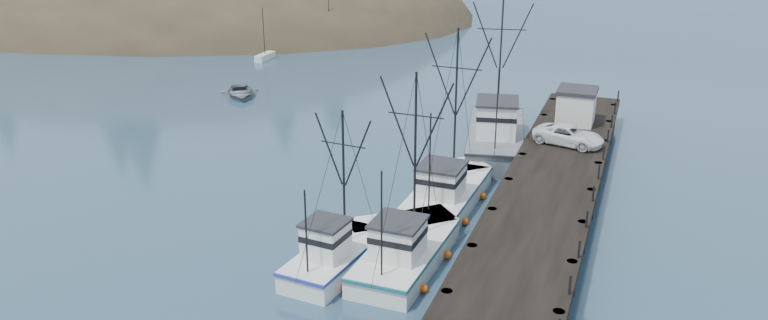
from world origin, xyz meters
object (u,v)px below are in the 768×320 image
trawler_far (448,192)px  motorboat (241,96)px  pier (549,188)px  work_vessel (496,135)px  pickup_truck (569,135)px  pier_shed (576,106)px  trawler_mid (338,253)px  trawler_near (408,250)px

trawler_far → motorboat: size_ratio=2.17×
pier → work_vessel: (-5.69, 10.84, -0.46)m
pier → pickup_truck: bearing=88.8°
pickup_truck → work_vessel: bearing=79.0°
pickup_truck → pier: bearing=-167.3°
pier_shed → trawler_mid: bearing=-111.6°
trawler_far → work_vessel: work_vessel is taller
trawler_far → work_vessel: 11.57m
trawler_near → trawler_mid: 3.87m
work_vessel → pickup_truck: work_vessel is taller
trawler_near → work_vessel: size_ratio=0.77×
trawler_near → trawler_far: size_ratio=0.94×
trawler_far → pickup_truck: size_ratio=2.33×
trawler_near → pickup_truck: trawler_near is taller
trawler_mid → pier: bearing=48.9°
pickup_truck → trawler_far: bearing=157.1°
trawler_near → motorboat: size_ratio=2.04×
pier_shed → trawler_far: bearing=-114.2°
trawler_far → motorboat: (-26.30, 18.29, -0.82)m
pier_shed → motorboat: 33.17m
pickup_truck → motorboat: 34.34m
work_vessel → pier_shed: 6.73m
motorboat → work_vessel: bearing=-47.6°
trawler_near → motorboat: trawler_near is taller
pier → work_vessel: bearing=117.7°
motorboat → trawler_near: bearing=-79.4°
work_vessel → pier_shed: size_ratio=4.50×
trawler_near → pier_shed: (6.35, 23.19, 2.60)m
pier → pier_shed: 13.74m
trawler_near → pier_shed: trawler_near is taller
trawler_far → pickup_truck: (6.60, 8.82, 1.88)m
trawler_far → pier_shed: size_ratio=3.69×
trawler_near → trawler_mid: (-3.49, -1.67, -0.00)m
pier → trawler_mid: trawler_mid is taller
motorboat → pier: bearing=-61.8°
trawler_near → work_vessel: 20.42m
pier → work_vessel: work_vessel is taller
motorboat → trawler_mid: bearing=-85.1°
trawler_mid → pier_shed: trawler_mid is taller
trawler_mid → motorboat: 36.83m
trawler_near → work_vessel: work_vessel is taller
trawler_near → trawler_far: (-0.10, 8.86, 0.00)m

